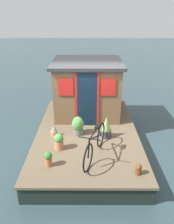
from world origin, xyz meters
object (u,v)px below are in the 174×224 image
Objects in this scene: bicycle at (95,144)px; potted_plant_lavender at (54,131)px; potted_plant_fern at (59,141)px; mooring_bollard at (139,169)px; potted_plant_thyme at (48,158)px; potted_plant_geranium at (78,126)px; houseboat_cabin at (87,88)px; potted_plant_succulent at (106,127)px.

bicycle is 5.00× the size of potted_plant_lavender.
potted_plant_fern is 1.73× the size of mooring_bollard.
mooring_bollard is at bearing -98.18° from potted_plant_thyme.
potted_plant_lavender is at bearing 99.12° from potted_plant_geranium.
bicycle is 6.47× the size of mooring_bollard.
potted_plant_lavender is at bearing 149.99° from houseboat_cabin.
houseboat_cabin reaches higher than potted_plant_fern.
potted_plant_thyme is (-0.71, 0.16, -0.03)m from potted_plant_fern.
mooring_bollard is at bearing -161.06° from houseboat_cabin.
bicycle is at bearing 55.37° from mooring_bollard.
houseboat_cabin is 3.53× the size of potted_plant_succulent.
potted_plant_geranium is 1.48× the size of potted_plant_thyme.
bicycle is at bearing 160.21° from potted_plant_succulent.
potted_plant_geranium reaches higher than potted_plant_fern.
potted_plant_lavender is at bearing 2.55° from potted_plant_thyme.
potted_plant_succulent is 1.95× the size of potted_plant_lavender.
bicycle is at bearing -175.72° from houseboat_cabin.
houseboat_cabin reaches higher than potted_plant_geranium.
potted_plant_geranium is at bearing 22.05° from bicycle.
mooring_bollard is at bearing -118.21° from potted_plant_fern.
houseboat_cabin is at bearing 17.73° from potted_plant_succulent.
bicycle is 1.00m from potted_plant_fern.
houseboat_cabin is 4.17× the size of potted_plant_geranium.
houseboat_cabin reaches higher than potted_plant_lavender.
potted_plant_fern reaches higher than potted_plant_lavender.
potted_plant_geranium reaches higher than mooring_bollard.
potted_plant_fern is (0.35, 0.92, -0.14)m from bicycle.
bicycle is 4.48× the size of potted_plant_thyme.
potted_plant_succulent is at bearing -19.79° from bicycle.
potted_plant_geranium is 2.14× the size of mooring_bollard.
potted_plant_fern is 2.12m from mooring_bollard.
mooring_bollard is (-1.00, -1.86, -0.09)m from potted_plant_fern.
potted_plant_geranium is at bearing -30.25° from potted_plant_fern.
potted_plant_fern is (-0.79, 0.46, -0.04)m from potted_plant_geranium.
potted_plant_thyme is (-3.03, 0.89, -0.72)m from houseboat_cabin.
potted_plant_thyme is at bearing 108.25° from bicycle.
potted_plant_succulent reaches higher than potted_plant_fern.
potted_plant_thyme is (-1.50, 0.62, -0.07)m from potted_plant_geranium.
potted_plant_lavender is (-1.64, 0.95, -0.77)m from houseboat_cabin.
potted_plant_thyme is 2.05m from mooring_bollard.
potted_plant_geranium is at bearing -80.88° from potted_plant_lavender.
potted_plant_geranium is at bearing 77.55° from potted_plant_succulent.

